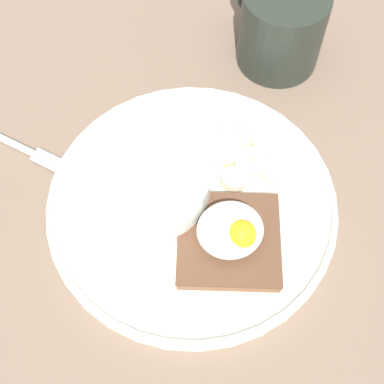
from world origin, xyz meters
TOP-DOWN VIEW (x-y plane):
  - ground_plane at (0.00, 0.00)cm, footprint 120.00×120.00cm
  - plate at (0.00, 0.00)cm, footprint 28.92×28.92cm
  - oatmeal_bowl at (3.95, -1.88)cm, footprint 12.49×12.49cm
  - toast_slice at (-2.25, 5.25)cm, footprint 11.82×11.82cm
  - poached_egg at (-2.35, 5.40)cm, footprint 6.12×5.68cm
  - banana_slice_front at (-6.96, -2.67)cm, footprint 4.41×4.46cm
  - banana_slice_left at (-4.58, -4.76)cm, footprint 4.90×4.86cm
  - banana_slice_back at (-4.64, -1.21)cm, footprint 3.84×3.81cm
  - banana_slice_right at (-9.14, -4.74)cm, footprint 4.18×4.20cm
  - banana_slice_inner at (-9.07, -0.70)cm, footprint 3.09×3.05cm
  - banana_slice_outer at (-6.68, -6.36)cm, footprint 4.38×4.47cm
  - coffee_mug at (-14.45, -17.17)cm, footprint 9.47×12.59cm
  - knife at (15.08, -10.18)cm, footprint 11.82×10.83cm

SIDE VIEW (x-z plane):
  - ground_plane at x=0.00cm, z-range 0.00..2.00cm
  - knife at x=15.08cm, z-range 2.00..2.80cm
  - plate at x=0.00cm, z-range 2.00..3.60cm
  - banana_slice_inner at x=-9.07cm, z-range 2.97..4.02cm
  - banana_slice_back at x=-4.64cm, z-range 2.91..4.22cm
  - banana_slice_front at x=-6.96cm, z-range 2.92..4.23cm
  - banana_slice_left at x=-4.58cm, z-range 2.84..4.35cm
  - banana_slice_right at x=-9.14cm, z-range 2.97..4.35cm
  - banana_slice_outer at x=-6.68cm, z-range 2.89..4.76cm
  - toast_slice at x=-2.25cm, z-range 3.09..4.65cm
  - oatmeal_bowl at x=3.95cm, z-range 2.98..8.44cm
  - poached_egg at x=-2.35cm, z-range 4.36..8.23cm
  - coffee_mug at x=-14.45cm, z-range 2.12..11.41cm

